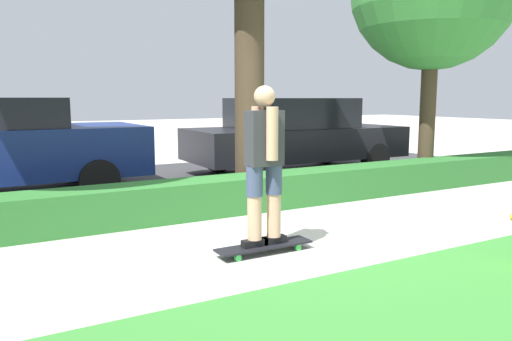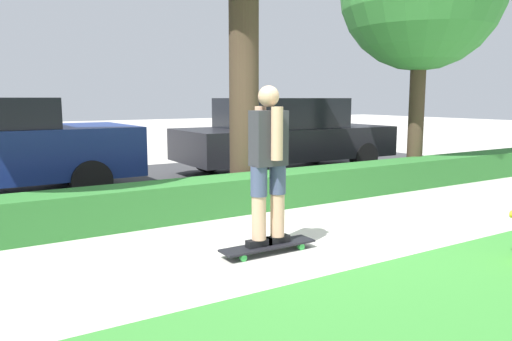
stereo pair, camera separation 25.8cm
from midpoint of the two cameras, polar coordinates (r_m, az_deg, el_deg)
The scene contains 6 objects.
ground_plane at distance 5.45m, azimuth 6.68°, elevation -7.93°, with size 60.00×60.00×0.00m, color #BCB7AD.
street_asphalt at distance 9.10m, azimuth -9.11°, elevation -1.39°, with size 15.09×5.00×0.01m.
hedge_row at distance 6.72m, azimuth -1.36°, elevation -2.72°, with size 15.09×0.60×0.47m.
skateboard at distance 4.97m, azimuth 2.44°, elevation -8.64°, with size 1.00×0.24×0.09m.
skater_person at distance 4.79m, azimuth 2.51°, elevation 0.99°, with size 0.48×0.40×1.55m.
parked_car_middle at distance 10.24m, azimuth 5.19°, elevation 4.11°, with size 4.49×1.91×1.51m.
Camera 1 is at (-2.99, -4.28, 1.52)m, focal length 35.00 mm.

